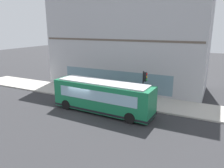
% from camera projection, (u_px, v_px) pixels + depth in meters
% --- Properties ---
extents(ground, '(120.00, 120.00, 0.00)m').
position_uv_depth(ground, '(84.00, 110.00, 21.82)').
color(ground, '#2D2D30').
extents(sidewalk_curb, '(4.38, 40.00, 0.15)m').
position_uv_depth(sidewalk_curb, '(106.00, 96.00, 25.95)').
color(sidewalk_curb, '#B2ADA3').
rests_on(sidewalk_curb, ground).
extents(building_corner, '(7.80, 20.90, 11.92)m').
position_uv_depth(building_corner, '(127.00, 43.00, 29.72)').
color(building_corner, '#A8A8AD').
rests_on(building_corner, ground).
extents(city_bus_nearside, '(2.96, 10.14, 3.07)m').
position_uv_depth(city_bus_nearside, '(103.00, 97.00, 20.97)').
color(city_bus_nearside, '#197247').
rests_on(city_bus_nearside, ground).
extents(traffic_light_near_corner, '(0.32, 0.49, 3.76)m').
position_uv_depth(traffic_light_near_corner, '(144.00, 83.00, 21.46)').
color(traffic_light_near_corner, black).
rests_on(traffic_light_near_corner, sidewalk_curb).
extents(fire_hydrant, '(0.35, 0.35, 0.74)m').
position_uv_depth(fire_hydrant, '(115.00, 92.00, 26.14)').
color(fire_hydrant, gold).
rests_on(fire_hydrant, sidewalk_curb).
extents(pedestrian_by_light_pole, '(0.32, 0.32, 1.64)m').
position_uv_depth(pedestrian_by_light_pole, '(121.00, 89.00, 25.29)').
color(pedestrian_by_light_pole, '#3F8C4C').
rests_on(pedestrian_by_light_pole, sidewalk_curb).
extents(pedestrian_near_hydrant, '(0.32, 0.32, 1.62)m').
position_uv_depth(pedestrian_near_hydrant, '(143.00, 90.00, 24.82)').
color(pedestrian_near_hydrant, '#3359A5').
rests_on(pedestrian_near_hydrant, sidewalk_curb).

